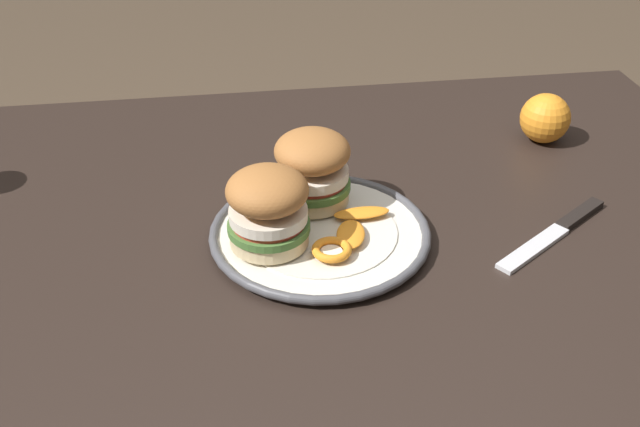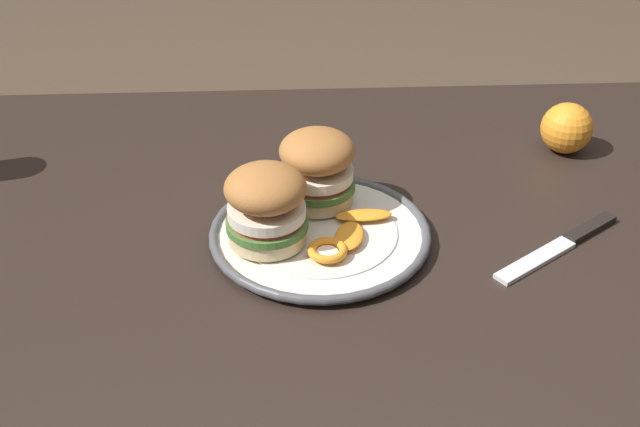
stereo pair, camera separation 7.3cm
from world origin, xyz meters
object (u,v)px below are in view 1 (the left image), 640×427
(sandwich_half_left, at_px, (268,207))
(sandwich_half_right, at_px, (312,167))
(table_knife, at_px, (560,229))
(dining_table, at_px, (330,314))
(whole_orange, at_px, (545,118))
(dinner_plate, at_px, (320,233))

(sandwich_half_left, height_order, sandwich_half_right, same)
(table_knife, bearing_deg, sandwich_half_left, -1.02)
(dining_table, height_order, sandwich_half_left, sandwich_half_left)
(dining_table, height_order, sandwich_half_right, sandwich_half_right)
(table_knife, bearing_deg, dining_table, 4.26)
(sandwich_half_right, xyz_separation_m, whole_orange, (-0.39, -0.15, -0.03))
(sandwich_half_right, height_order, whole_orange, sandwich_half_right)
(dining_table, height_order, dinner_plate, dinner_plate)
(whole_orange, height_order, table_knife, whole_orange)
(dining_table, bearing_deg, sandwich_half_left, -22.20)
(table_knife, bearing_deg, sandwich_half_right, -17.05)
(sandwich_half_left, height_order, table_knife, sandwich_half_left)
(dining_table, xyz_separation_m, sandwich_half_left, (0.07, -0.03, 0.15))
(sandwich_half_left, relative_size, table_knife, 0.73)
(dinner_plate, distance_m, sandwich_half_right, 0.09)
(dinner_plate, bearing_deg, sandwich_half_left, 16.83)
(whole_orange, bearing_deg, sandwich_half_left, 27.84)
(dining_table, bearing_deg, sandwich_half_right, -86.93)
(dinner_plate, xyz_separation_m, whole_orange, (-0.39, -0.22, 0.03))
(sandwich_half_left, xyz_separation_m, sandwich_half_right, (-0.07, -0.09, 0.00))
(dinner_plate, bearing_deg, table_knife, 175.11)
(whole_orange, bearing_deg, sandwich_half_right, 21.24)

